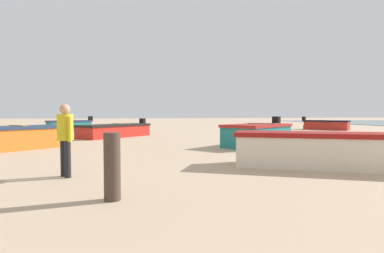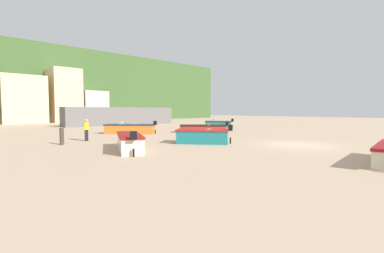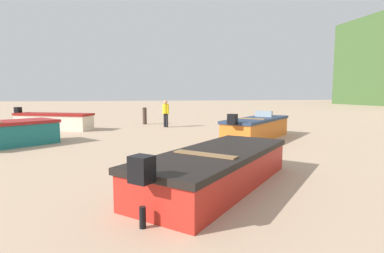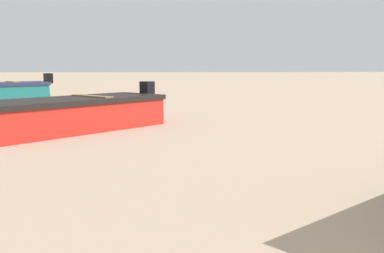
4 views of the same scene
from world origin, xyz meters
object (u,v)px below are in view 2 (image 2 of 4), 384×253
at_px(boat_cream_5, 129,142).
at_px(boat_orange_2, 130,129).
at_px(mooring_post_near_water, 62,136).
at_px(boat_teal_0, 203,136).
at_px(beach_walker_foreground, 86,128).
at_px(boat_red_3, 203,129).
at_px(boat_teal_6, 219,124).

bearing_deg(boat_cream_5, boat_orange_2, 85.11).
bearing_deg(mooring_post_near_water, boat_teal_0, -37.58).
bearing_deg(boat_orange_2, beach_walker_foreground, 167.48).
height_order(boat_red_3, boat_cream_5, boat_cream_5).
distance_m(boat_teal_0, mooring_post_near_water, 9.26).
bearing_deg(boat_red_3, mooring_post_near_water, 137.09).
bearing_deg(boat_orange_2, boat_teal_6, -43.02).
bearing_deg(boat_orange_2, boat_red_3, -74.98).
height_order(boat_teal_0, mooring_post_near_water, boat_teal_0).
relative_size(boat_teal_6, beach_walker_foreground, 2.14).
bearing_deg(boat_teal_6, mooring_post_near_water, 158.57).
relative_size(boat_orange_2, boat_red_3, 0.97).
bearing_deg(boat_teal_6, boat_cream_5, 173.58).
distance_m(boat_orange_2, boat_red_3, 7.27).
relative_size(boat_red_3, mooring_post_near_water, 4.09).
bearing_deg(mooring_post_near_water, boat_teal_6, 12.95).
bearing_deg(boat_teal_0, boat_orange_2, 49.88).
distance_m(boat_red_3, mooring_post_near_water, 13.83).
bearing_deg(boat_cream_5, boat_red_3, 51.72).
bearing_deg(boat_cream_5, beach_walker_foreground, 114.57).
bearing_deg(beach_walker_foreground, boat_teal_0, -87.15).
distance_m(boat_orange_2, beach_walker_foreground, 6.49).
xyz_separation_m(boat_teal_6, mooring_post_near_water, (-20.64, -4.74, 0.09)).
bearing_deg(boat_teal_0, boat_red_3, 6.02).
distance_m(boat_orange_2, boat_teal_6, 13.07).
height_order(boat_teal_0, beach_walker_foreground, beach_walker_foreground).
relative_size(boat_orange_2, beach_walker_foreground, 2.68).
height_order(boat_orange_2, boat_red_3, boat_orange_2).
relative_size(boat_red_3, beach_walker_foreground, 2.78).
relative_size(boat_teal_0, mooring_post_near_water, 3.43).
xyz_separation_m(boat_teal_0, boat_red_3, (6.47, 6.43, -0.09)).
distance_m(boat_teal_0, beach_walker_foreground, 8.62).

